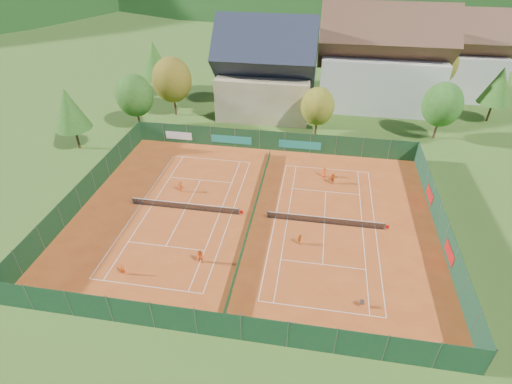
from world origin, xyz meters
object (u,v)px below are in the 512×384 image
object	(u,v)px
hotel_block_a	(381,64)
player_left_near	(122,269)
player_left_far	(181,186)
chalet	(266,74)
player_left_mid	(200,257)
player_right_near	(300,239)
hotel_block_b	(455,59)
ball_hopper	(362,302)
player_right_far_a	(324,172)
player_right_far_b	(333,178)

from	to	relation	value
hotel_block_a	player_left_near	xyz separation A→B (m)	(-26.59, -46.80, -6.71)
hotel_block_a	player_left_far	size ratio (longest dim) A/B	14.69
chalet	player_left_near	xyz separation A→B (m)	(-7.59, -40.80, -5.96)
player_left_near	player_left_mid	xyz separation A→B (m)	(6.81, 2.66, 0.11)
chalet	player_left_far	bearing A→B (deg)	-104.05
player_left_mid	player_left_far	distance (m)	13.05
chalet	hotel_block_a	xyz separation A→B (m)	(19.00, 6.00, 0.76)
player_left_near	player_right_near	world-z (taller)	player_left_near
hotel_block_b	player_left_near	distance (m)	68.45
hotel_block_b	player_left_far	xyz separation A→B (m)	(-39.62, -40.48, -5.88)
ball_hopper	player_right_near	distance (m)	9.33
hotel_block_a	ball_hopper	size ratio (longest dim) A/B	27.00
chalet	hotel_block_a	bearing A→B (deg)	17.53
chalet	player_right_far_a	xyz separation A→B (m)	(10.67, -20.15, -5.89)
ball_hopper	player_left_near	size ratio (longest dim) A/B	0.60
player_right_far_a	player_right_far_b	bearing A→B (deg)	130.73
hotel_block_a	player_right_near	size ratio (longest dim) A/B	16.18
hotel_block_b	player_left_mid	bearing A→B (deg)	-122.94
hotel_block_a	player_left_near	world-z (taller)	hotel_block_a
chalet	player_right_far_a	distance (m)	23.55
player_right_far_b	hotel_block_a	bearing A→B (deg)	-138.79
player_left_mid	chalet	bearing A→B (deg)	104.01
hotel_block_a	player_left_mid	distance (m)	48.82
player_left_near	player_right_far_b	size ratio (longest dim) A/B	0.91
player_left_near	player_right_near	bearing A→B (deg)	1.89
hotel_block_b	player_left_near	world-z (taller)	hotel_block_b
ball_hopper	player_left_mid	bearing A→B (deg)	169.36
player_left_mid	player_right_far_a	xyz separation A→B (m)	(11.45, 17.99, -0.05)
player_right_far_b	player_left_mid	bearing A→B (deg)	18.86
player_left_mid	player_right_far_a	bearing A→B (deg)	72.71
chalet	ball_hopper	distance (m)	43.89
player_left_far	player_right_near	size ratio (longest dim) A/B	1.10
ball_hopper	hotel_block_a	bearing A→B (deg)	84.45
player_left_mid	ball_hopper	bearing A→B (deg)	4.54
hotel_block_a	player_right_far_a	bearing A→B (deg)	-107.67
hotel_block_b	player_right_far_b	xyz separation A→B (m)	(-21.25, -35.57, -5.88)
hotel_block_a	hotel_block_b	size ratio (longest dim) A/B	1.25
player_right_far_b	hotel_block_b	bearing A→B (deg)	-154.91
player_left_far	player_right_far_a	distance (m)	18.42
player_left_far	player_right_far_a	bearing A→B (deg)	-139.80
hotel_block_a	player_right_far_b	distance (m)	29.27
player_left_far	ball_hopper	bearing A→B (deg)	165.51
hotel_block_a	player_left_near	size ratio (longest dim) A/B	16.13
player_left_near	player_right_far_b	bearing A→B (deg)	23.21
player_left_mid	player_right_near	world-z (taller)	player_left_mid
ball_hopper	player_left_mid	distance (m)	15.48
ball_hopper	player_left_mid	world-z (taller)	player_left_mid
chalet	player_left_near	size ratio (longest dim) A/B	12.10
player_right_far_a	hotel_block_b	bearing A→B (deg)	-119.75
player_left_near	player_right_near	size ratio (longest dim) A/B	1.00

